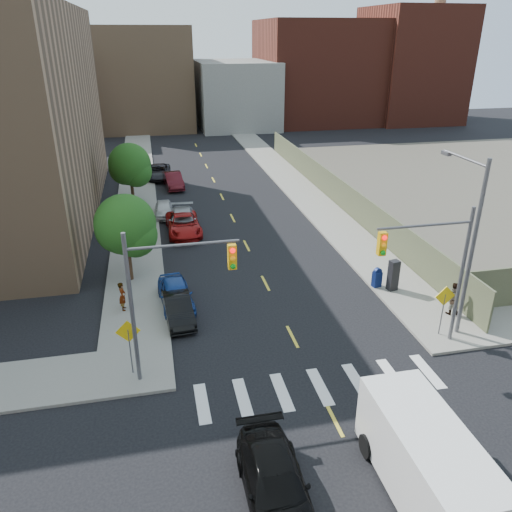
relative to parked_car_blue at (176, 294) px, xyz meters
name	(u,v)px	position (x,y,z in m)	size (l,w,h in m)	color
ground	(353,457)	(5.50, -12.40, -0.73)	(160.00, 160.00, 0.00)	black
sidewalk_nw	(137,175)	(-2.25, 29.10, -0.65)	(3.50, 73.00, 0.15)	gray
sidewalk_ne	(277,167)	(13.25, 29.10, -0.65)	(3.50, 73.00, 0.15)	gray
fence_north	(335,190)	(15.10, 15.60, 0.52)	(0.12, 44.00, 2.50)	#565A3F
gravel_lot	(501,185)	(33.50, 17.60, -0.70)	(36.00, 42.00, 0.06)	#595447
bg_bldg_west	(36,92)	(-16.50, 57.60, 5.27)	(14.00, 18.00, 12.00)	#592319
bg_bldg_midwest	(145,78)	(-0.50, 59.60, 6.77)	(14.00, 16.00, 15.00)	#8C6B4C
bg_bldg_center	(235,94)	(13.50, 57.60, 4.27)	(12.00, 16.00, 10.00)	gray
bg_bldg_east	(316,72)	(27.50, 59.60, 7.27)	(18.00, 18.00, 16.00)	#592319
bg_bldg_fareast	(410,65)	(43.50, 57.60, 8.27)	(14.00, 16.00, 18.00)	#592319
smokestack	(436,33)	(47.50, 57.60, 13.27)	(1.80, 1.80, 28.00)	#8C6B4C
signal_nw	(168,286)	(-0.48, -6.40, 3.80)	(4.59, 0.30, 7.00)	#59595E
signal_ne	(435,261)	(11.48, -6.40, 3.80)	(4.59, 0.30, 7.00)	#59595E
streetlight_ne	(469,236)	(13.70, -5.50, 4.49)	(0.25, 3.70, 9.00)	#59595E
warn_sign_nw	(129,337)	(-2.30, -5.90, 1.27)	(1.06, 0.06, 2.83)	#59595E
warn_sign_ne	(444,302)	(12.70, -5.90, 1.27)	(1.06, 0.06, 2.83)	#59595E
warn_sign_midwest	(133,228)	(-2.30, 7.60, 1.27)	(1.06, 0.06, 2.83)	#59595E
tree_west_near	(126,228)	(-2.50, 3.65, 2.75)	(3.66, 3.64, 5.52)	#332114
tree_west_far	(130,167)	(-2.50, 18.65, 2.75)	(3.66, 3.64, 5.52)	#332114
parked_car_blue	(176,294)	(0.00, 0.00, 0.00)	(1.72, 4.26, 1.45)	navy
parked_car_black	(178,308)	(0.03, -1.51, -0.07)	(1.38, 3.96, 1.30)	black
parked_car_red	(183,224)	(1.30, 10.99, 0.01)	(2.44, 5.29, 1.47)	maroon
parked_car_silver	(183,221)	(1.30, 11.79, 0.02)	(2.08, 5.12, 1.49)	#9EA2A6
parked_car_white	(164,209)	(0.00, 15.21, -0.11)	(1.46, 3.64, 1.24)	silver
parked_car_maroon	(173,180)	(1.30, 23.54, 0.02)	(1.58, 4.53, 1.49)	#460E14
parked_car_grey	(159,172)	(0.00, 27.36, -0.02)	(2.33, 5.06, 1.41)	black
black_sedan	(275,484)	(2.30, -13.55, 0.00)	(2.04, 5.01, 1.46)	black
cargo_van	(424,457)	(7.10, -14.13, 0.70)	(2.50, 5.94, 2.71)	white
mailbox	(377,277)	(11.80, -0.46, 0.01)	(0.56, 0.47, 1.21)	#0D1C51
payphone	(393,275)	(12.53, -1.01, 0.35)	(0.55, 0.45, 1.85)	black
pedestrian_west	(122,296)	(-2.84, -0.10, 0.24)	(0.60, 0.39, 1.64)	gray
pedestrian_east	(453,298)	(14.37, -4.21, 0.33)	(0.88, 0.69, 1.82)	gray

